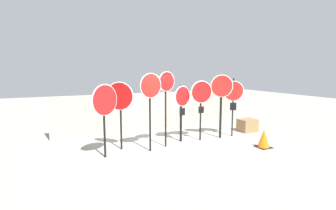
# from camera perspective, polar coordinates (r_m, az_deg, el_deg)

# --- Properties ---
(ground_plane) EXTENTS (40.00, 40.00, 0.00)m
(ground_plane) POSITION_cam_1_polar(r_m,az_deg,el_deg) (9.48, 1.81, -8.56)
(ground_plane) COLOR gray
(fence_back) EXTENTS (8.23, 0.12, 1.65)m
(fence_back) POSITION_cam_1_polar(r_m,az_deg,el_deg) (11.46, -3.61, -1.47)
(fence_back) COLOR #A89E89
(fence_back) RESTS_ON ground
(stop_sign_0) EXTENTS (0.84, 0.49, 2.24)m
(stop_sign_0) POSITION_cam_1_polar(r_m,az_deg,el_deg) (7.99, -13.59, 0.16)
(stop_sign_0) COLOR black
(stop_sign_0) RESTS_ON ground
(stop_sign_1) EXTENTS (0.78, 0.55, 2.27)m
(stop_sign_1) POSITION_cam_1_polar(r_m,az_deg,el_deg) (8.69, -10.44, 1.07)
(stop_sign_1) COLOR black
(stop_sign_1) RESTS_ON ground
(stop_sign_2) EXTENTS (0.79, 0.22, 2.56)m
(stop_sign_2) POSITION_cam_1_polar(r_m,az_deg,el_deg) (8.36, -3.80, 2.63)
(stop_sign_2) COLOR black
(stop_sign_2) RESTS_ON ground
(stop_sign_3) EXTENTS (0.66, 0.21, 2.60)m
(stop_sign_3) POSITION_cam_1_polar(r_m,az_deg,el_deg) (8.84, -0.35, 3.07)
(stop_sign_3) COLOR black
(stop_sign_3) RESTS_ON ground
(stop_sign_4) EXTENTS (0.72, 0.26, 2.10)m
(stop_sign_4) POSITION_cam_1_polar(r_m,az_deg,el_deg) (9.58, 3.05, 0.35)
(stop_sign_4) COLOR black
(stop_sign_4) RESTS_ON ground
(stop_sign_5) EXTENTS (0.83, 0.17, 2.26)m
(stop_sign_5) POSITION_cam_1_polar(r_m,az_deg,el_deg) (9.76, 7.27, 1.80)
(stop_sign_5) COLOR black
(stop_sign_5) RESTS_ON ground
(stop_sign_6) EXTENTS (0.80, 0.37, 2.47)m
(stop_sign_6) POSITION_cam_1_polar(r_m,az_deg,el_deg) (10.23, 11.56, 2.34)
(stop_sign_6) COLOR black
(stop_sign_6) RESTS_ON ground
(stop_sign_7) EXTENTS (0.74, 0.35, 2.32)m
(stop_sign_7) POSITION_cam_1_polar(r_m,az_deg,el_deg) (10.62, 14.07, 2.18)
(stop_sign_7) COLOR black
(stop_sign_7) RESTS_ON ground
(traffic_cone_0) EXTENTS (0.48, 0.48, 0.63)m
(traffic_cone_0) POSITION_cam_1_polar(r_m,az_deg,el_deg) (9.63, 20.12, -6.88)
(traffic_cone_0) COLOR black
(traffic_cone_0) RESTS_ON ground
(storage_crate) EXTENTS (0.72, 0.60, 0.53)m
(storage_crate) POSITION_cam_1_polar(r_m,az_deg,el_deg) (11.87, 16.87, -4.24)
(storage_crate) COLOR olive
(storage_crate) RESTS_ON ground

